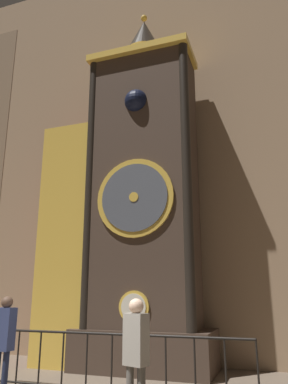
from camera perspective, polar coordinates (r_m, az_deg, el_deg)
name	(u,v)px	position (r m, az deg, el deg)	size (l,w,h in m)	color
cathedral_back_wall	(163,135)	(12.13, 2.95, 8.72)	(24.00, 0.32, 13.56)	#997A5B
clock_tower	(126,204)	(10.46, -2.71, -1.84)	(4.75, 1.78, 10.39)	#423328
railing_fence	(112,360)	(8.02, -4.94, -24.13)	(5.52, 0.05, 1.11)	black
visitor_near	(4,337)	(7.73, -20.56, -20.01)	(0.35, 0.23, 1.81)	#1B213A
visitor_far	(136,348)	(5.94, -1.23, -22.72)	(0.39, 0.32, 1.80)	#58554F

